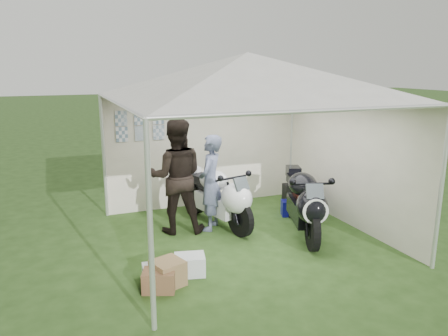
{
  "coord_description": "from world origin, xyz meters",
  "views": [
    {
      "loc": [
        -2.86,
        -6.21,
        2.8
      ],
      "look_at": [
        -0.25,
        0.35,
        1.14
      ],
      "focal_mm": 35.0,
      "sensor_mm": 36.0,
      "label": 1
    }
  ],
  "objects_px": {
    "canopy_tent": "(247,81)",
    "motorcycle_black": "(304,201)",
    "motorcycle_white": "(219,195)",
    "paddock_stand": "(292,208)",
    "person_dark_jacket": "(176,176)",
    "crate_1": "(168,273)",
    "equipment_box": "(297,197)",
    "crate_2": "(154,272)",
    "crate_3": "(159,281)",
    "person_blue_jacket": "(210,183)",
    "crate_0": "(190,265)"
  },
  "relations": [
    {
      "from": "motorcycle_white",
      "to": "paddock_stand",
      "type": "xyz_separation_m",
      "value": [
        1.49,
        0.0,
        -0.42
      ]
    },
    {
      "from": "crate_3",
      "to": "equipment_box",
      "type": "bearing_deg",
      "value": 33.28
    },
    {
      "from": "crate_2",
      "to": "crate_3",
      "type": "bearing_deg",
      "value": -90.0
    },
    {
      "from": "equipment_box",
      "to": "crate_2",
      "type": "height_order",
      "value": "equipment_box"
    },
    {
      "from": "paddock_stand",
      "to": "motorcycle_black",
      "type": "bearing_deg",
      "value": -109.3
    },
    {
      "from": "motorcycle_black",
      "to": "paddock_stand",
      "type": "bearing_deg",
      "value": 90.0
    },
    {
      "from": "person_dark_jacket",
      "to": "crate_3",
      "type": "relative_size",
      "value": 4.8
    },
    {
      "from": "person_blue_jacket",
      "to": "crate_0",
      "type": "relative_size",
      "value": 4.07
    },
    {
      "from": "crate_2",
      "to": "crate_3",
      "type": "height_order",
      "value": "crate_3"
    },
    {
      "from": "paddock_stand",
      "to": "crate_2",
      "type": "bearing_deg",
      "value": -152.54
    },
    {
      "from": "motorcycle_white",
      "to": "crate_2",
      "type": "xyz_separation_m",
      "value": [
        -1.55,
        -1.58,
        -0.46
      ]
    },
    {
      "from": "person_blue_jacket",
      "to": "motorcycle_black",
      "type": "bearing_deg",
      "value": 94.08
    },
    {
      "from": "motorcycle_white",
      "to": "crate_0",
      "type": "distance_m",
      "value": 1.96
    },
    {
      "from": "paddock_stand",
      "to": "crate_1",
      "type": "xyz_separation_m",
      "value": [
        -2.89,
        -1.78,
        0.02
      ]
    },
    {
      "from": "paddock_stand",
      "to": "person_dark_jacket",
      "type": "xyz_separation_m",
      "value": [
        -2.26,
        0.02,
        0.83
      ]
    },
    {
      "from": "person_blue_jacket",
      "to": "crate_2",
      "type": "distance_m",
      "value": 2.15
    },
    {
      "from": "crate_1",
      "to": "crate_3",
      "type": "height_order",
      "value": "crate_1"
    },
    {
      "from": "person_dark_jacket",
      "to": "paddock_stand",
      "type": "bearing_deg",
      "value": -164.78
    },
    {
      "from": "person_dark_jacket",
      "to": "crate_1",
      "type": "distance_m",
      "value": 2.08
    },
    {
      "from": "crate_1",
      "to": "crate_3",
      "type": "relative_size",
      "value": 0.91
    },
    {
      "from": "person_dark_jacket",
      "to": "crate_1",
      "type": "relative_size",
      "value": 5.28
    },
    {
      "from": "equipment_box",
      "to": "crate_2",
      "type": "xyz_separation_m",
      "value": [
        -3.32,
        -1.87,
        -0.14
      ]
    },
    {
      "from": "motorcycle_white",
      "to": "motorcycle_black",
      "type": "bearing_deg",
      "value": -52.46
    },
    {
      "from": "crate_1",
      "to": "motorcycle_black",
      "type": "bearing_deg",
      "value": 18.27
    },
    {
      "from": "motorcycle_black",
      "to": "person_dark_jacket",
      "type": "relative_size",
      "value": 1.07
    },
    {
      "from": "paddock_stand",
      "to": "crate_3",
      "type": "distance_m",
      "value": 3.57
    },
    {
      "from": "crate_0",
      "to": "crate_2",
      "type": "xyz_separation_m",
      "value": [
        -0.5,
        0.02,
        -0.03
      ]
    },
    {
      "from": "paddock_stand",
      "to": "crate_2",
      "type": "relative_size",
      "value": 1.33
    },
    {
      "from": "person_dark_jacket",
      "to": "crate_2",
      "type": "xyz_separation_m",
      "value": [
        -0.78,
        -1.6,
        -0.87
      ]
    },
    {
      "from": "canopy_tent",
      "to": "motorcycle_black",
      "type": "relative_size",
      "value": 2.71
    },
    {
      "from": "motorcycle_black",
      "to": "crate_2",
      "type": "bearing_deg",
      "value": -147.28
    },
    {
      "from": "crate_1",
      "to": "crate_3",
      "type": "bearing_deg",
      "value": -143.39
    },
    {
      "from": "canopy_tent",
      "to": "motorcycle_white",
      "type": "distance_m",
      "value": 2.12
    },
    {
      "from": "person_blue_jacket",
      "to": "crate_1",
      "type": "distance_m",
      "value": 2.2
    },
    {
      "from": "motorcycle_black",
      "to": "paddock_stand",
      "type": "relative_size",
      "value": 5.34
    },
    {
      "from": "canopy_tent",
      "to": "crate_2",
      "type": "distance_m",
      "value": 3.16
    },
    {
      "from": "person_dark_jacket",
      "to": "equipment_box",
      "type": "distance_m",
      "value": 2.66
    },
    {
      "from": "motorcycle_black",
      "to": "crate_0",
      "type": "distance_m",
      "value": 2.36
    },
    {
      "from": "motorcycle_white",
      "to": "motorcycle_black",
      "type": "height_order",
      "value": "motorcycle_black"
    },
    {
      "from": "paddock_stand",
      "to": "person_blue_jacket",
      "type": "xyz_separation_m",
      "value": [
        -1.68,
        -0.07,
        0.69
      ]
    },
    {
      "from": "crate_1",
      "to": "motorcycle_white",
      "type": "bearing_deg",
      "value": 51.75
    },
    {
      "from": "person_blue_jacket",
      "to": "crate_3",
      "type": "bearing_deg",
      "value": -0.3
    },
    {
      "from": "person_blue_jacket",
      "to": "crate_3",
      "type": "xyz_separation_m",
      "value": [
        -1.36,
        -1.81,
        -0.7
      ]
    },
    {
      "from": "motorcycle_white",
      "to": "crate_3",
      "type": "height_order",
      "value": "motorcycle_white"
    },
    {
      "from": "crate_1",
      "to": "person_dark_jacket",
      "type": "bearing_deg",
      "value": 70.62
    },
    {
      "from": "motorcycle_black",
      "to": "crate_1",
      "type": "bearing_deg",
      "value": -142.43
    },
    {
      "from": "crate_2",
      "to": "canopy_tent",
      "type": "bearing_deg",
      "value": 27.62
    },
    {
      "from": "motorcycle_white",
      "to": "crate_1",
      "type": "xyz_separation_m",
      "value": [
        -1.4,
        -1.78,
        -0.4
      ]
    },
    {
      "from": "paddock_stand",
      "to": "person_dark_jacket",
      "type": "height_order",
      "value": "person_dark_jacket"
    },
    {
      "from": "canopy_tent",
      "to": "crate_0",
      "type": "height_order",
      "value": "canopy_tent"
    }
  ]
}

